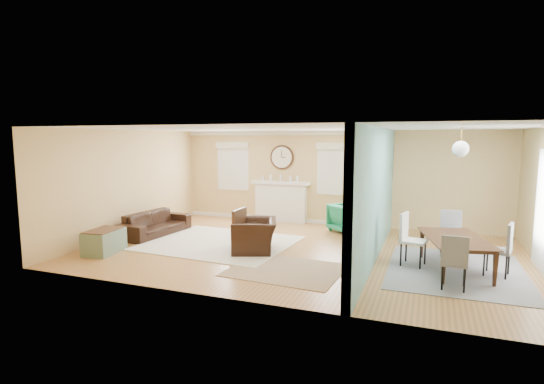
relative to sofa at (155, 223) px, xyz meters
The scene contains 27 objects.
floor 3.88m from the sofa, ahead, with size 9.00×9.00×0.00m, color olive.
wall_back 4.89m from the sofa, 36.03° to the left, with size 9.00×0.02×2.60m, color tan.
wall_front 5.11m from the sofa, 39.49° to the right, with size 9.00×0.02×2.60m, color tan.
wall_left 1.21m from the sofa, 163.51° to the right, with size 0.02×6.00×2.60m, color tan.
ceiling 4.51m from the sofa, ahead, with size 9.00×6.00×0.02m, color white.
partition 5.49m from the sofa, ahead, with size 0.17×6.00×2.60m.
fireplace 3.60m from the sofa, 48.67° to the left, with size 1.70×0.30×1.17m.
wall_clock 3.97m from the sofa, 49.57° to the left, with size 0.70×0.07×0.70m.
window_left 3.19m from the sofa, 73.52° to the left, with size 1.05×0.13×1.42m.
window_right 4.99m from the sofa, 35.22° to the left, with size 1.05×0.13×1.42m.
pendant 7.13m from the sofa, ahead, with size 0.30×0.30×0.55m.
rug_cream 1.95m from the sofa, ahead, with size 3.19×2.77×0.02m, color beige.
rug_jute 4.28m from the sofa, 21.53° to the right, with size 2.00×1.63×0.01m, color tan.
rug_grey 6.91m from the sofa, ahead, with size 2.34×2.92×0.01m, color gray.
sofa is the anchor object (origin of this frame).
eames_chair 2.98m from the sofa, 10.87° to the right, with size 1.05×0.92×0.69m, color black.
green_chair 4.86m from the sofa, 24.24° to the left, with size 0.77×0.79×0.72m, color #1E7546.
trunk 1.81m from the sofa, 89.01° to the right, with size 0.65×0.94×0.50m.
credenza 5.26m from the sofa, 16.40° to the left, with size 0.51×1.49×0.80m.
tv 5.31m from the sofa, 16.45° to the left, with size 1.11×0.15×0.64m, color black.
garden_stool 5.08m from the sofa, ahead, with size 0.36×0.36×0.53m, color white.
potted_plant 5.10m from the sofa, ahead, with size 0.37×0.32×0.41m, color #337F33.
dining_table 6.90m from the sofa, ahead, with size 1.76×0.98×0.62m, color #4B301D.
dining_chair_n 6.84m from the sofa, ahead, with size 0.41×0.41×0.93m.
dining_chair_s 6.96m from the sofa, 12.70° to the right, with size 0.42×0.42×0.90m.
dining_chair_w 6.16m from the sofa, ahead, with size 0.52×0.52×0.99m.
dining_chair_e 7.55m from the sofa, ahead, with size 0.51×0.51×0.95m.
Camera 1 is at (2.51, -8.50, 2.41)m, focal length 28.00 mm.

